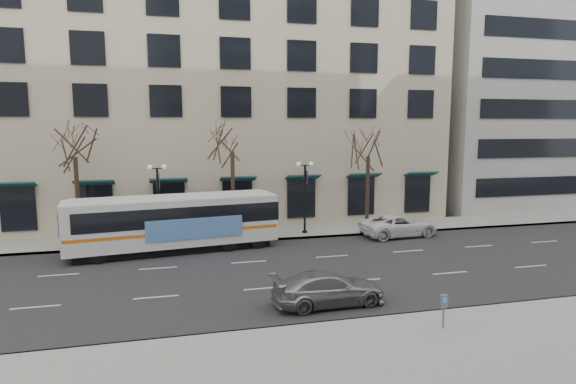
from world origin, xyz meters
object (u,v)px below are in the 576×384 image
object	(u,v)px
white_pickup	(399,225)
lamp_post_left	(158,199)
lamp_post_right	(305,194)
tree_far_left	(74,142)
pay_station	(444,304)
tree_far_right	(369,143)
tree_far_mid	(232,138)
city_bus	(175,221)
silver_car	(329,288)

from	to	relation	value
white_pickup	lamp_post_left	bearing A→B (deg)	77.61
lamp_post_right	tree_far_left	bearing A→B (deg)	177.71
white_pickup	pay_station	distance (m)	15.93
lamp_post_right	tree_far_right	bearing A→B (deg)	6.85
tree_far_left	pay_station	distance (m)	24.11
tree_far_mid	white_pickup	size ratio (longest dim) A/B	1.55
lamp_post_left	lamp_post_right	distance (m)	10.00
tree_far_right	lamp_post_left	bearing A→B (deg)	-177.71
city_bus	white_pickup	xyz separation A→B (m)	(15.29, 0.39, -1.11)
city_bus	silver_car	world-z (taller)	city_bus
tree_far_right	pay_station	distance (m)	18.79
tree_far_right	lamp_post_right	size ratio (longest dim) A/B	1.55
lamp_post_left	pay_station	bearing A→B (deg)	-57.81
lamp_post_right	pay_station	xyz separation A→B (m)	(0.62, -16.87, -1.86)
lamp_post_left	lamp_post_right	xyz separation A→B (m)	(10.00, 0.00, 0.00)
tree_far_left	tree_far_mid	world-z (taller)	tree_far_mid
city_bus	pay_station	world-z (taller)	city_bus
tree_far_right	silver_car	distance (m)	16.79
lamp_post_right	city_bus	distance (m)	9.35
silver_car	pay_station	distance (m)	4.96
lamp_post_right	city_bus	xyz separation A→B (m)	(-8.98, -2.39, -1.07)
lamp_post_right	white_pickup	distance (m)	6.97
city_bus	white_pickup	world-z (taller)	city_bus
tree_far_right	tree_far_mid	bearing A→B (deg)	180.00
city_bus	white_pickup	distance (m)	15.34
lamp_post_right	pay_station	distance (m)	16.99
tree_far_left	city_bus	size ratio (longest dim) A/B	0.65
tree_far_left	silver_car	world-z (taller)	tree_far_left
lamp_post_left	tree_far_mid	bearing A→B (deg)	6.85
tree_far_left	lamp_post_right	bearing A→B (deg)	-2.29
tree_far_mid	city_bus	distance (m)	7.07
tree_far_right	lamp_post_left	size ratio (longest dim) A/B	1.55
tree_far_left	city_bus	xyz separation A→B (m)	(6.03, -2.99, -4.82)
silver_car	tree_far_left	bearing A→B (deg)	39.34
lamp_post_right	white_pickup	xyz separation A→B (m)	(6.31, -2.00, -2.18)
city_bus	lamp_post_right	bearing A→B (deg)	7.48
white_pickup	silver_car	bearing A→B (deg)	135.78
city_bus	tree_far_right	bearing A→B (deg)	4.65
tree_far_left	pay_station	bearing A→B (deg)	-48.18
tree_far_left	silver_car	size ratio (longest dim) A/B	1.68
lamp_post_left	city_bus	distance (m)	2.81
tree_far_mid	city_bus	size ratio (longest dim) A/B	0.66
tree_far_left	white_pickup	world-z (taller)	tree_far_left
city_bus	silver_car	xyz separation A→B (m)	(6.28, -10.81, -1.16)
tree_far_left	city_bus	bearing A→B (deg)	-26.38
tree_far_right	lamp_post_right	xyz separation A→B (m)	(-4.99, -0.60, -3.48)
tree_far_mid	lamp_post_left	world-z (taller)	tree_far_mid
lamp_post_left	pay_station	world-z (taller)	lamp_post_left
silver_car	white_pickup	bearing A→B (deg)	-41.23
lamp_post_right	tree_far_mid	bearing A→B (deg)	173.17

